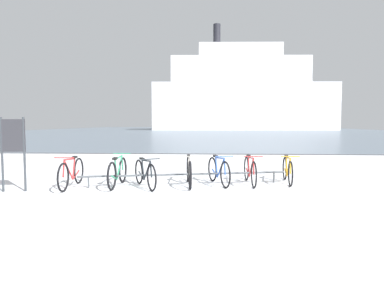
{
  "coord_description": "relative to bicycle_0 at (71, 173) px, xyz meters",
  "views": [
    {
      "loc": [
        0.85,
        -6.44,
        1.58
      ],
      "look_at": [
        0.27,
        3.92,
        0.91
      ],
      "focal_mm": 30.23,
      "sensor_mm": 36.0,
      "label": 1
    }
  ],
  "objects": [
    {
      "name": "bike_rack",
      "position": [
        2.77,
        0.45,
        -0.09
      ],
      "size": [
        5.19,
        1.14,
        0.31
      ],
      "color": "#4C5156",
      "rests_on": "ground"
    },
    {
      "name": "bicycle_3",
      "position": [
        2.87,
        0.42,
        0.0
      ],
      "size": [
        0.46,
        1.75,
        0.8
      ],
      "color": "black",
      "rests_on": "ground"
    },
    {
      "name": "bicycle_6",
      "position": [
        5.44,
        0.89,
        -0.01
      ],
      "size": [
        0.46,
        1.61,
        0.76
      ],
      "color": "black",
      "rests_on": "ground"
    },
    {
      "name": "bicycle_5",
      "position": [
        4.43,
        0.69,
        -0.0
      ],
      "size": [
        0.46,
        1.75,
        0.78
      ],
      "color": "black",
      "rests_on": "ground"
    },
    {
      "name": "ground",
      "position": [
        2.54,
        52.66,
        -0.4
      ],
      "size": [
        80.0,
        132.0,
        0.08
      ],
      "color": "white"
    },
    {
      "name": "info_sign",
      "position": [
        -1.13,
        -0.53,
        0.79
      ],
      "size": [
        0.55,
        0.12,
        1.72
      ],
      "color": "#33383D",
      "rests_on": "ground"
    },
    {
      "name": "bicycle_0",
      "position": [
        0.0,
        0.0,
        0.0
      ],
      "size": [
        0.46,
        1.73,
        0.79
      ],
      "color": "black",
      "rests_on": "ground"
    },
    {
      "name": "ferry_ship",
      "position": [
        10.71,
        67.47,
        7.67
      ],
      "size": [
        41.32,
        10.91,
        23.95
      ],
      "color": "white",
      "rests_on": "ground"
    },
    {
      "name": "bicycle_4",
      "position": [
        3.62,
        0.58,
        -0.01
      ],
      "size": [
        0.63,
        1.57,
        0.78
      ],
      "color": "black",
      "rests_on": "ground"
    },
    {
      "name": "bicycle_1",
      "position": [
        1.09,
        0.2,
        -0.0
      ],
      "size": [
        0.46,
        1.65,
        0.8
      ],
      "color": "black",
      "rests_on": "ground"
    },
    {
      "name": "bicycle_2",
      "position": [
        1.8,
        0.12,
        -0.02
      ],
      "size": [
        0.84,
        1.48,
        0.76
      ],
      "color": "black",
      "rests_on": "ground"
    }
  ]
}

